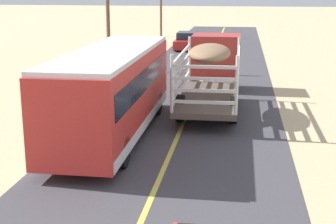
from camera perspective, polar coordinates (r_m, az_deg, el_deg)
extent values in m
cube|color=#B2332D|center=(26.88, 5.48, 6.39)|extent=(2.50, 2.20, 2.20)
cube|color=#192333|center=(26.82, 5.50, 7.34)|extent=(2.53, 1.54, 0.70)
cube|color=brown|center=(21.77, 4.66, 1.56)|extent=(2.50, 6.40, 0.24)
cylinder|color=silver|center=(24.72, 2.44, 6.02)|extent=(0.12, 0.12, 2.20)
cylinder|color=silver|center=(24.59, 7.99, 5.85)|extent=(0.12, 0.12, 2.20)
cylinder|color=silver|center=(18.57, 0.43, 3.22)|extent=(0.12, 0.12, 2.20)
cylinder|color=silver|center=(18.41, 7.80, 2.99)|extent=(0.12, 0.12, 2.20)
cube|color=silver|center=(21.76, 1.51, 3.11)|extent=(0.08, 6.30, 0.12)
cube|color=silver|center=(21.61, 7.90, 2.90)|extent=(0.08, 6.30, 0.12)
cube|color=silver|center=(18.57, 4.05, 1.10)|extent=(2.40, 0.08, 0.12)
cube|color=silver|center=(21.68, 1.52, 4.25)|extent=(0.08, 6.30, 0.12)
cube|color=silver|center=(21.53, 7.94, 4.05)|extent=(0.08, 6.30, 0.12)
cube|color=silver|center=(18.48, 4.08, 2.43)|extent=(2.40, 0.08, 0.12)
cube|color=silver|center=(21.60, 1.52, 5.40)|extent=(0.08, 6.30, 0.12)
cube|color=silver|center=(21.46, 7.98, 5.20)|extent=(0.08, 6.30, 0.12)
cube|color=silver|center=(18.39, 4.10, 3.77)|extent=(2.40, 0.08, 0.12)
cube|color=silver|center=(21.54, 1.53, 6.55)|extent=(0.08, 6.30, 0.12)
cube|color=silver|center=(21.39, 8.02, 6.37)|extent=(0.08, 6.30, 0.12)
cube|color=silver|center=(18.31, 4.13, 5.12)|extent=(2.40, 0.08, 0.12)
ellipsoid|color=#8C6B4C|center=(21.42, 4.77, 6.71)|extent=(1.75, 3.84, 0.70)
cylinder|color=black|center=(27.16, 3.11, 3.84)|extent=(0.32, 1.10, 1.10)
cylinder|color=black|center=(27.05, 7.72, 3.69)|extent=(0.32, 1.10, 1.10)
cylinder|color=black|center=(20.66, 1.40, 0.48)|extent=(0.32, 1.10, 1.10)
cylinder|color=black|center=(20.52, 7.46, 0.26)|extent=(0.32, 1.10, 1.10)
cube|color=red|center=(18.53, -6.30, 2.41)|extent=(2.50, 10.00, 2.70)
cube|color=white|center=(18.29, -6.42, 6.80)|extent=(2.45, 9.80, 0.16)
cube|color=#192333|center=(18.44, -6.34, 3.85)|extent=(2.54, 9.20, 0.80)
cube|color=silver|center=(18.80, -6.20, -1.02)|extent=(2.53, 9.80, 0.36)
cylinder|color=black|center=(22.13, -6.88, 1.19)|extent=(0.30, 1.00, 1.00)
cylinder|color=black|center=(21.67, -1.25, 1.00)|extent=(0.30, 1.00, 1.00)
cylinder|color=black|center=(16.18, -12.84, -4.05)|extent=(0.30, 1.00, 1.00)
cylinder|color=black|center=(15.54, -5.23, -4.51)|extent=(0.30, 1.00, 1.00)
cube|color=#B2261E|center=(43.56, 2.11, 7.81)|extent=(1.80, 4.40, 0.70)
cube|color=#192333|center=(43.59, 2.14, 8.68)|extent=(1.53, 2.20, 0.60)
cylinder|color=black|center=(44.98, 1.29, 7.79)|extent=(0.22, 0.66, 0.66)
cylinder|color=black|center=(44.81, 3.31, 7.75)|extent=(0.22, 0.66, 0.66)
cylinder|color=black|center=(42.38, 0.84, 7.38)|extent=(0.22, 0.66, 0.66)
cylinder|color=black|center=(42.20, 2.99, 7.34)|extent=(0.22, 0.66, 0.66)
cylinder|color=brown|center=(32.77, -6.86, 11.39)|extent=(0.24, 0.24, 7.74)
cylinder|color=brown|center=(53.71, -0.81, 12.48)|extent=(0.24, 0.24, 7.44)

